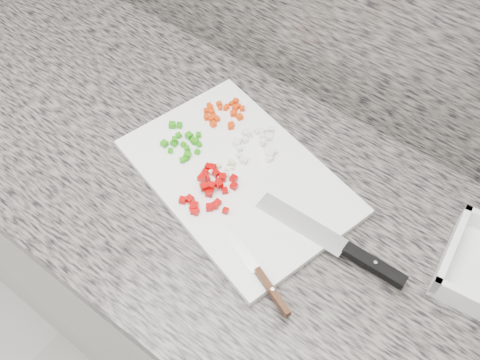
% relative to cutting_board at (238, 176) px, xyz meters
% --- Properties ---
extents(cabinet, '(3.92, 0.62, 0.86)m').
position_rel_cutting_board_xyz_m(cabinet, '(-0.05, -0.02, -0.48)').
color(cabinet, white).
rests_on(cabinet, ground).
extents(countertop, '(3.96, 0.64, 0.04)m').
position_rel_cutting_board_xyz_m(countertop, '(-0.05, -0.02, -0.03)').
color(countertop, '#635E57').
rests_on(countertop, cabinet).
extents(cutting_board, '(0.49, 0.38, 0.01)m').
position_rel_cutting_board_xyz_m(cutting_board, '(0.00, 0.00, 0.00)').
color(cutting_board, white).
rests_on(cutting_board, countertop).
extents(carrot_pile, '(0.08, 0.09, 0.01)m').
position_rel_cutting_board_xyz_m(carrot_pile, '(-0.12, 0.10, 0.01)').
color(carrot_pile, red).
rests_on(carrot_pile, cutting_board).
extents(onion_pile, '(0.09, 0.11, 0.02)m').
position_rel_cutting_board_xyz_m(onion_pile, '(-0.02, 0.08, 0.01)').
color(onion_pile, silver).
rests_on(onion_pile, cutting_board).
extents(green_pepper_pile, '(0.10, 0.08, 0.02)m').
position_rel_cutting_board_xyz_m(green_pepper_pile, '(-0.13, -0.01, 0.01)').
color(green_pepper_pile, '#258D0C').
rests_on(green_pepper_pile, cutting_board).
extents(red_pepper_pile, '(0.10, 0.11, 0.02)m').
position_rel_cutting_board_xyz_m(red_pepper_pile, '(-0.02, -0.07, 0.01)').
color(red_pepper_pile, '#A70202').
rests_on(red_pepper_pile, cutting_board).
extents(garlic_pile, '(0.04, 0.06, 0.01)m').
position_rel_cutting_board_xyz_m(garlic_pile, '(-0.03, -0.01, 0.01)').
color(garlic_pile, beige).
rests_on(garlic_pile, cutting_board).
extents(chef_knife, '(0.28, 0.04, 0.02)m').
position_rel_cutting_board_xyz_m(chef_knife, '(0.25, -0.02, 0.01)').
color(chef_knife, silver).
rests_on(chef_knife, cutting_board).
extents(paring_knife, '(0.18, 0.08, 0.02)m').
position_rel_cutting_board_xyz_m(paring_knife, '(0.17, -0.15, 0.01)').
color(paring_knife, silver).
rests_on(paring_knife, cutting_board).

